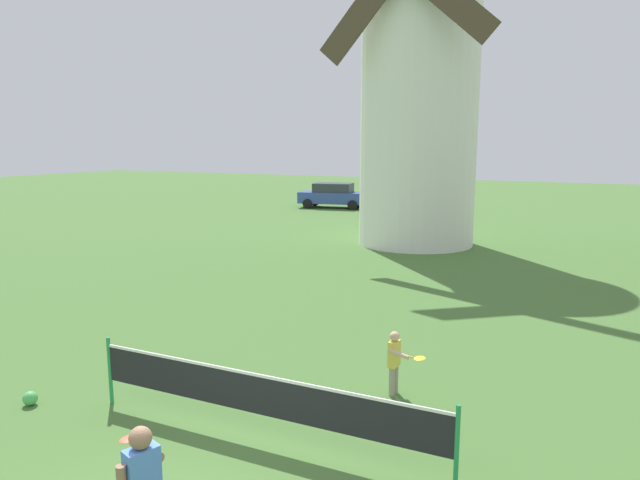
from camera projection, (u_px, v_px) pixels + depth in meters
windmill at (420, 66)px, 22.44m from camera, size 6.82×5.33×13.72m
tennis_net at (258, 395)px, 7.94m from camera, size 5.55×0.06×1.10m
player_far at (396, 359)px, 9.41m from camera, size 0.66×0.51×1.09m
stray_ball at (30, 398)px, 9.12m from camera, size 0.23×0.23×0.23m
parked_car_blue at (333, 195)px, 36.37m from camera, size 4.47×2.43×1.56m
parked_car_mustard at (414, 199)px, 33.78m from camera, size 4.13×2.51×1.56m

